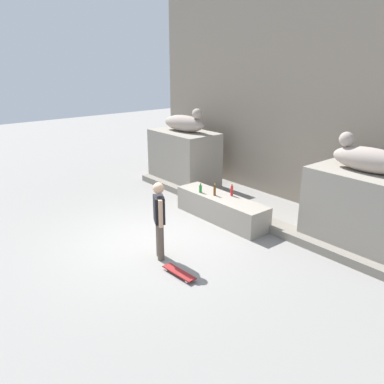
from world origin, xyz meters
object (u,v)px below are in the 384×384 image
object	(u,v)px
statue_reclining_left	(185,123)
statue_reclining_right	(368,159)
skateboard	(179,272)
bottle_brown	(215,191)
bottle_red	(232,191)
skater	(159,217)
bottle_green	(200,189)

from	to	relation	value
statue_reclining_left	statue_reclining_right	world-z (taller)	same
statue_reclining_right	skateboard	size ratio (longest dim) A/B	2.01
statue_reclining_left	bottle_brown	world-z (taller)	statue_reclining_left
bottle_red	statue_reclining_left	bearing A→B (deg)	162.50
statue_reclining_left	skater	world-z (taller)	statue_reclining_left
skateboard	skater	bearing A→B (deg)	-12.48
skateboard	bottle_red	world-z (taller)	bottle_red
statue_reclining_left	skateboard	size ratio (longest dim) A/B	2.07
statue_reclining_right	bottle_green	xyz separation A→B (m)	(-3.65, -1.45, -1.29)
statue_reclining_left	bottle_red	distance (m)	3.57
statue_reclining_right	skater	size ratio (longest dim) A/B	0.97
skater	bottle_green	world-z (taller)	skater
statue_reclining_right	bottle_brown	size ratio (longest dim) A/B	5.18
skater	bottle_red	world-z (taller)	skater
statue_reclining_right	statue_reclining_left	bearing A→B (deg)	-3.19
bottle_green	bottle_brown	size ratio (longest dim) A/B	0.85
skateboard	bottle_red	xyz separation A→B (m)	(-1.39, 2.81, 0.71)
bottle_red	bottle_brown	distance (m)	0.44
statue_reclining_right	skateboard	distance (m)	4.56
statue_reclining_right	skater	distance (m)	4.51
skateboard	bottle_green	world-z (taller)	bottle_green
skateboard	bottle_green	size ratio (longest dim) A/B	3.04
bottle_red	bottle_brown	xyz separation A→B (m)	(-0.30, -0.32, -0.01)
statue_reclining_left	bottle_brown	xyz separation A→B (m)	(2.89, -1.33, -1.27)
skateboard	statue_reclining_right	bearing A→B (deg)	-114.89
statue_reclining_right	bottle_green	distance (m)	4.14
skater	skateboard	size ratio (longest dim) A/B	2.07
skater	bottle_red	size ratio (longest dim) A/B	5.07
statue_reclining_right	skateboard	bearing A→B (deg)	64.69
statue_reclining_left	bottle_brown	size ratio (longest dim) A/B	5.32
statue_reclining_left	bottle_red	size ratio (longest dim) A/B	5.07
bottle_red	statue_reclining_right	bearing A→B (deg)	18.74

